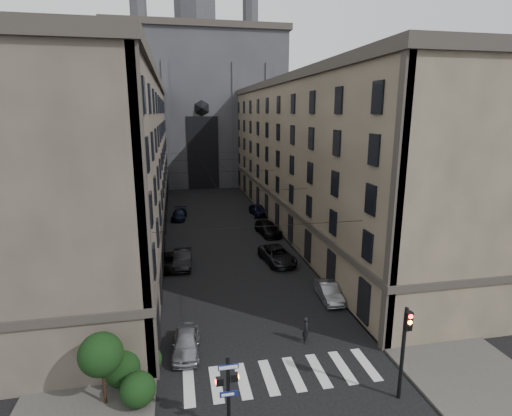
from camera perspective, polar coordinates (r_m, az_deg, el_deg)
sidewalk_left at (r=52.66m, az=-16.59°, el=-3.22°), size 7.00×80.00×0.15m
sidewalk_right at (r=54.78m, az=5.84°, el=-2.08°), size 7.00×80.00×0.15m
zebra_crossing at (r=24.88m, az=3.65°, el=-22.74°), size 11.00×3.20×0.01m
building_left at (r=51.25m, az=-20.58°, el=6.63°), size 13.60×60.60×18.85m
building_right at (r=54.02m, az=9.08°, el=7.62°), size 13.60×60.60×18.85m
gothic_tower at (r=89.51m, az=-8.32°, el=15.32°), size 35.00×23.00×58.00m
pedestrian_signal_left at (r=20.18m, az=-4.01°, el=-24.37°), size 1.02×0.38×4.00m
traffic_light_right at (r=22.71m, az=20.45°, el=-17.60°), size 0.34×0.50×5.20m
shrub_cluster at (r=23.47m, az=-18.82°, el=-20.64°), size 3.90×4.40×3.90m
tram_wires at (r=50.80m, az=-5.27°, el=4.99°), size 14.00×60.00×0.43m
car_left_near at (r=26.65m, az=-9.92°, el=-18.41°), size 2.02×4.24×1.40m
car_left_midnear at (r=39.92m, az=-10.45°, el=-7.12°), size 1.94×4.95×1.60m
car_left_midfar at (r=39.89m, az=-11.97°, el=-7.46°), size 2.30×4.70×1.28m
car_left_far at (r=57.37m, az=-10.91°, el=-0.91°), size 2.48×4.91×1.37m
car_right_near at (r=33.25m, az=10.34°, el=-11.70°), size 1.69×4.17×1.35m
car_right_midnear at (r=40.33m, az=3.05°, el=-6.73°), size 3.23×5.87×1.56m
car_right_midfar at (r=49.28m, az=1.71°, el=-2.93°), size 2.82×5.63×1.57m
car_right_far at (r=58.48m, az=0.30°, el=-0.28°), size 2.31×4.79×1.58m
pedestrian at (r=27.40m, az=7.14°, el=-16.88°), size 0.55×0.73×1.79m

